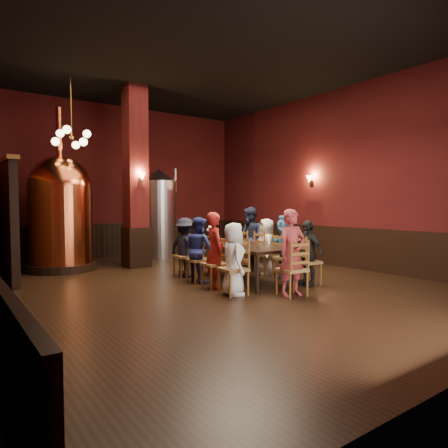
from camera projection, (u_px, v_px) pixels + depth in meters
room at (207, 170)px, 7.85m from camera, size 10.00×10.02×4.50m
wainscot_right at (336, 246)px, 10.24m from camera, size 0.08×9.90×1.00m
wainscot_back at (117, 240)px, 11.97m from camera, size 7.90×0.08×1.00m
column at (136, 177)px, 9.95m from camera, size 0.58×0.58×4.50m
partition at (3, 222)px, 8.65m from camera, size 0.22×3.50×2.40m
pendant_cluster at (72, 138)px, 9.11m from camera, size 0.90×0.90×1.70m
sconce_wall at (312, 181)px, 10.76m from camera, size 0.20×0.20×0.36m
sconce_column at (140, 179)px, 9.71m from camera, size 0.20×0.20×0.36m
dining_table at (243, 248)px, 8.21m from camera, size 1.21×2.48×0.75m
chair_0 at (233, 269)px, 6.93m from camera, size 0.50×0.50×0.92m
person_0 at (233, 259)px, 6.93m from camera, size 0.59×0.72×1.26m
chair_1 at (215, 264)px, 7.51m from camera, size 0.50×0.50×0.92m
person_1 at (215, 250)px, 7.50m from camera, size 0.47×0.60×1.43m
chair_2 at (199, 260)px, 8.08m from camera, size 0.50×0.50×0.92m
person_2 at (199, 250)px, 8.07m from camera, size 0.38×0.67×1.32m
chair_3 at (185, 256)px, 8.66m from camera, size 0.50×0.50×0.92m
person_3 at (185, 247)px, 8.65m from camera, size 0.68×0.93×1.29m
chair_4 at (307, 262)px, 7.79m from camera, size 0.50×0.50×0.92m
person_4 at (307, 253)px, 7.78m from camera, size 0.33×0.75×1.27m
chair_5 at (285, 258)px, 8.37m from camera, size 0.50×0.50×0.92m
person_5 at (286, 247)px, 8.36m from camera, size 0.92×1.33×1.38m
chair_6 at (267, 254)px, 8.94m from camera, size 0.50×0.50×0.92m
person_6 at (267, 247)px, 8.93m from camera, size 0.62×0.72×1.25m
chair_7 at (250, 251)px, 9.52m from camera, size 0.50×0.50×0.92m
person_7 at (250, 239)px, 9.50m from camera, size 0.59×0.82×1.52m
chair_8 at (292, 269)px, 6.89m from camera, size 0.50×0.50×0.92m
person_8 at (292, 253)px, 6.88m from camera, size 0.58×0.41×1.50m
copper_kettle at (61, 211)px, 9.50m from camera, size 1.93×1.93×3.85m
steel_vessel at (159, 213)px, 11.72m from camera, size 1.18×1.18×2.61m
rose_vase at (212, 231)px, 8.97m from camera, size 0.21×0.21×0.36m
wine_glass_0 at (236, 238)px, 8.78m from camera, size 0.07×0.07×0.17m
wine_glass_1 at (261, 241)px, 8.12m from camera, size 0.07×0.07×0.17m
wine_glass_2 at (241, 240)px, 8.27m from camera, size 0.07×0.07×0.17m
wine_glass_3 at (243, 240)px, 8.39m from camera, size 0.07×0.07×0.17m
wine_glass_4 at (249, 244)px, 7.49m from camera, size 0.07×0.07×0.17m
wine_glass_5 at (227, 240)px, 8.27m from camera, size 0.07×0.07×0.17m
wine_glass_6 at (242, 239)px, 8.53m from camera, size 0.07×0.07×0.17m
wine_glass_7 at (256, 243)px, 7.67m from camera, size 0.07×0.07×0.17m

